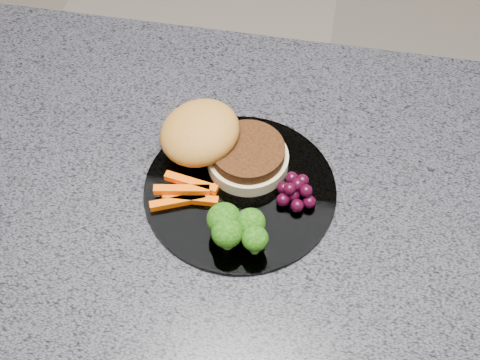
% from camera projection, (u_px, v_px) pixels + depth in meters
% --- Properties ---
extents(island_cabinet, '(1.20, 0.60, 0.86)m').
position_uv_depth(island_cabinet, '(289.00, 334.00, 1.28)').
color(island_cabinet, brown).
rests_on(island_cabinet, ground).
extents(countertop, '(1.20, 0.60, 0.04)m').
position_uv_depth(countertop, '(308.00, 202.00, 0.92)').
color(countertop, '#474750').
rests_on(countertop, island_cabinet).
extents(plate, '(0.26, 0.26, 0.01)m').
position_uv_depth(plate, '(240.00, 190.00, 0.90)').
color(plate, white).
rests_on(plate, countertop).
extents(burger, '(0.19, 0.14, 0.06)m').
position_uv_depth(burger, '(217.00, 143.00, 0.91)').
color(burger, beige).
rests_on(burger, plate).
extents(carrot_sticks, '(0.09, 0.06, 0.02)m').
position_uv_depth(carrot_sticks, '(186.00, 192.00, 0.88)').
color(carrot_sticks, '#F55A04').
rests_on(carrot_sticks, plate).
extents(broccoli, '(0.08, 0.06, 0.05)m').
position_uv_depth(broccoli, '(236.00, 227.00, 0.83)').
color(broccoli, '#528430').
rests_on(broccoli, plate).
extents(grape_bunch, '(0.05, 0.05, 0.03)m').
position_uv_depth(grape_bunch, '(297.00, 191.00, 0.88)').
color(grape_bunch, black).
rests_on(grape_bunch, plate).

